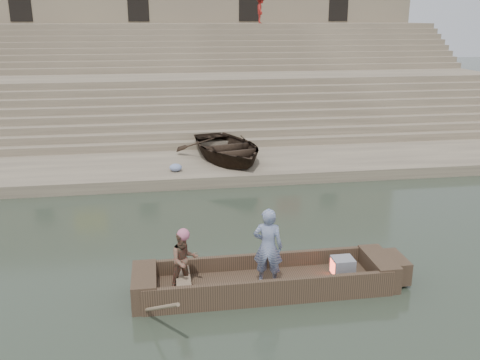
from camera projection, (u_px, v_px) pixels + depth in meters
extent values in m
plane|color=#293326|center=(213.00, 271.00, 12.16)|extent=(120.00, 120.00, 0.00)
cube|color=gray|center=(190.00, 168.00, 19.64)|extent=(32.00, 4.00, 0.40)
cube|color=gray|center=(180.00, 104.00, 26.35)|extent=(32.00, 3.00, 2.80)
cube|color=gray|center=(174.00, 67.00, 32.59)|extent=(32.00, 3.00, 5.20)
cube|color=gray|center=(186.00, 150.00, 21.72)|extent=(32.00, 0.50, 0.70)
cube|color=gray|center=(186.00, 143.00, 22.14)|extent=(32.00, 0.50, 1.00)
cube|color=gray|center=(185.00, 137.00, 22.57)|extent=(32.00, 0.50, 1.30)
cube|color=gray|center=(184.00, 131.00, 23.00)|extent=(32.00, 0.50, 1.60)
cube|color=gray|center=(183.00, 126.00, 23.42)|extent=(32.00, 0.50, 1.90)
cube|color=gray|center=(183.00, 120.00, 23.85)|extent=(32.00, 0.50, 2.20)
cube|color=gray|center=(182.00, 115.00, 24.28)|extent=(32.00, 0.50, 2.50)
cube|color=gray|center=(181.00, 110.00, 24.70)|extent=(32.00, 0.50, 2.80)
cube|color=gray|center=(178.00, 96.00, 27.96)|extent=(32.00, 0.50, 3.10)
cube|color=gray|center=(177.00, 92.00, 28.38)|extent=(32.00, 0.50, 3.40)
cube|color=gray|center=(177.00, 88.00, 28.81)|extent=(32.00, 0.50, 3.70)
cube|color=gray|center=(176.00, 84.00, 29.23)|extent=(32.00, 0.50, 4.00)
cube|color=gray|center=(176.00, 80.00, 29.66)|extent=(32.00, 0.50, 4.30)
cube|color=gray|center=(175.00, 77.00, 30.09)|extent=(32.00, 0.50, 4.60)
cube|color=gray|center=(175.00, 73.00, 30.51)|extent=(32.00, 0.50, 4.90)
cube|color=gray|center=(175.00, 70.00, 30.94)|extent=(32.00, 0.50, 5.20)
cube|color=gray|center=(170.00, 16.00, 35.46)|extent=(32.00, 5.00, 11.20)
cube|color=black|center=(138.00, 0.00, 32.56)|extent=(1.30, 0.18, 2.60)
cube|color=black|center=(249.00, 0.00, 33.60)|extent=(1.30, 0.18, 2.60)
cube|color=black|center=(339.00, 1.00, 34.49)|extent=(1.30, 0.18, 2.60)
cube|color=brown|center=(265.00, 285.00, 11.27)|extent=(5.00, 1.30, 0.22)
cube|color=brown|center=(272.00, 293.00, 10.63)|extent=(5.20, 0.12, 0.56)
cube|color=brown|center=(260.00, 265.00, 11.80)|extent=(5.20, 0.12, 0.56)
cube|color=brown|center=(145.00, 287.00, 10.83)|extent=(0.50, 1.30, 0.60)
cube|color=brown|center=(379.00, 269.00, 11.59)|extent=(0.50, 1.30, 0.60)
cube|color=brown|center=(396.00, 267.00, 11.65)|extent=(0.35, 0.90, 0.50)
cube|color=#937A5B|center=(183.00, 279.00, 10.92)|extent=(0.30, 1.20, 0.08)
cylinder|color=#937A5B|center=(152.00, 309.00, 10.01)|extent=(1.03, 2.10, 1.36)
sphere|color=#C6627F|center=(183.00, 235.00, 10.61)|extent=(0.26, 0.26, 0.26)
imported|color=navy|center=(268.00, 247.00, 10.87)|extent=(0.71, 0.58, 1.69)
imported|color=#216444|center=(184.00, 260.00, 10.78)|extent=(0.72, 0.63, 1.25)
cube|color=gray|center=(343.00, 267.00, 11.43)|extent=(0.46, 0.42, 0.40)
cube|color=#E5593F|center=(333.00, 267.00, 11.40)|extent=(0.04, 0.34, 0.32)
imported|color=#2D2116|center=(227.00, 148.00, 19.86)|extent=(4.16, 5.10, 0.93)
imported|color=maroon|center=(261.00, 10.00, 31.80)|extent=(0.74, 1.10, 1.59)
ellipsoid|color=#3F5999|center=(176.00, 167.00, 18.49)|extent=(0.44, 0.44, 0.26)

